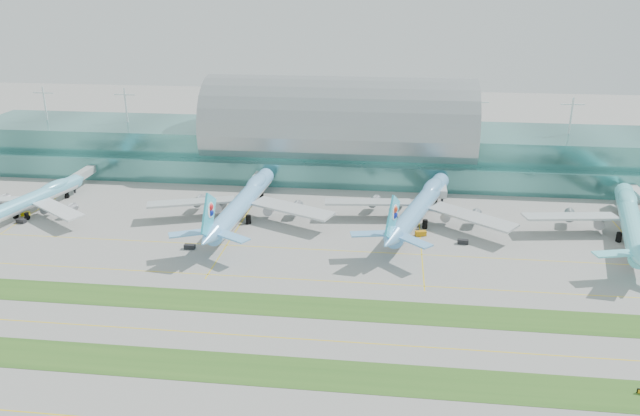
# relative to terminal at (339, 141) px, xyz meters

# --- Properties ---
(ground) EXTENTS (700.00, 700.00, 0.00)m
(ground) POSITION_rel_terminal_xyz_m (-0.01, -128.79, -14.23)
(ground) COLOR gray
(ground) RESTS_ON ground
(terminal) EXTENTS (340.00, 69.10, 36.00)m
(terminal) POSITION_rel_terminal_xyz_m (0.00, 0.00, 0.00)
(terminal) COLOR #3D7A75
(terminal) RESTS_ON ground
(grass_strip_near) EXTENTS (420.00, 12.00, 0.08)m
(grass_strip_near) POSITION_rel_terminal_xyz_m (-0.01, -156.79, -14.19)
(grass_strip_near) COLOR #2D591E
(grass_strip_near) RESTS_ON ground
(grass_strip_far) EXTENTS (420.00, 12.00, 0.08)m
(grass_strip_far) POSITION_rel_terminal_xyz_m (-0.01, -126.79, -14.19)
(grass_strip_far) COLOR #2D591E
(grass_strip_far) RESTS_ON ground
(taxiline_b) EXTENTS (420.00, 0.35, 0.01)m
(taxiline_b) POSITION_rel_terminal_xyz_m (-0.01, -142.79, -14.22)
(taxiline_b) COLOR yellow
(taxiline_b) RESTS_ON ground
(taxiline_c) EXTENTS (420.00, 0.35, 0.01)m
(taxiline_c) POSITION_rel_terminal_xyz_m (-0.01, -110.79, -14.22)
(taxiline_c) COLOR yellow
(taxiline_c) RESTS_ON ground
(taxiline_d) EXTENTS (420.00, 0.35, 0.01)m
(taxiline_d) POSITION_rel_terminal_xyz_m (-0.01, -88.79, -14.22)
(taxiline_d) COLOR yellow
(taxiline_d) RESTS_ON ground
(airliner_a) EXTENTS (57.67, 66.43, 18.46)m
(airliner_a) POSITION_rel_terminal_xyz_m (-110.56, -70.31, -8.53)
(airliner_a) COLOR #66C2E2
(airliner_a) RESTS_ON ground
(airliner_b) EXTENTS (70.71, 80.40, 22.12)m
(airliner_b) POSITION_rel_terminal_xyz_m (-29.66, -63.96, -7.40)
(airliner_b) COLOR #70B9F7
(airliner_b) RESTS_ON ground
(airliner_c) EXTENTS (67.79, 78.53, 22.08)m
(airliner_c) POSITION_rel_terminal_xyz_m (34.96, -60.57, -7.42)
(airliner_c) COLOR #69AEE8
(airliner_c) RESTS_ON ground
(airliner_d) EXTENTS (69.08, 79.74, 22.24)m
(airliner_d) POSITION_rel_terminal_xyz_m (105.65, -66.42, -7.37)
(airliner_d) COLOR #6DE5F1
(airliner_d) RESTS_ON ground
(gse_a) EXTENTS (3.46, 2.40, 1.39)m
(gse_a) POSITION_rel_terminal_xyz_m (-111.80, -70.81, -13.53)
(gse_a) COLOR yellow
(gse_a) RESTS_ON ground
(gse_b) EXTENTS (3.65, 2.38, 1.49)m
(gse_b) POSITION_rel_terminal_xyz_m (-109.15, -78.03, -13.48)
(gse_b) COLOR black
(gse_b) RESTS_ON ground
(gse_c) EXTENTS (3.58, 1.76, 1.56)m
(gse_c) POSITION_rel_terminal_xyz_m (-40.98, -93.15, -13.45)
(gse_c) COLOR black
(gse_c) RESTS_ON ground
(gse_d) EXTENTS (3.63, 2.19, 1.44)m
(gse_d) POSITION_rel_terminal_xyz_m (-33.90, -78.91, -13.51)
(gse_d) COLOR black
(gse_d) RESTS_ON ground
(gse_e) EXTENTS (4.11, 2.70, 1.73)m
(gse_e) POSITION_rel_terminal_xyz_m (35.01, -73.00, -13.36)
(gse_e) COLOR #CB860B
(gse_e) RESTS_ON ground
(gse_f) EXTENTS (3.66, 1.89, 1.50)m
(gse_f) POSITION_rel_terminal_xyz_m (48.86, -78.36, -13.48)
(gse_f) COLOR black
(gse_f) RESTS_ON ground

